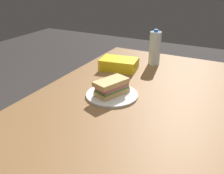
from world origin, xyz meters
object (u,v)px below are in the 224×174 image
(chip_bag, at_px, (119,64))
(water_bottle_tall, at_px, (155,48))
(dining_table, at_px, (136,125))
(sandwich, at_px, (112,87))
(paper_plate, at_px, (112,95))

(chip_bag, xyz_separation_m, water_bottle_tall, (-0.20, 0.17, 0.08))
(dining_table, distance_m, sandwich, 0.23)
(paper_plate, height_order, chip_bag, chip_bag)
(paper_plate, height_order, water_bottle_tall, water_bottle_tall)
(dining_table, distance_m, chip_bag, 0.55)
(sandwich, xyz_separation_m, water_bottle_tall, (-0.56, 0.03, 0.06))
(sandwich, distance_m, water_bottle_tall, 0.57)
(chip_bag, distance_m, water_bottle_tall, 0.27)
(dining_table, relative_size, chip_bag, 7.75)
(water_bottle_tall, bearing_deg, paper_plate, -3.07)
(chip_bag, height_order, water_bottle_tall, water_bottle_tall)
(paper_plate, bearing_deg, water_bottle_tall, 176.93)
(dining_table, height_order, chip_bag, chip_bag)
(dining_table, distance_m, water_bottle_tall, 0.68)
(sandwich, relative_size, water_bottle_tall, 0.86)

